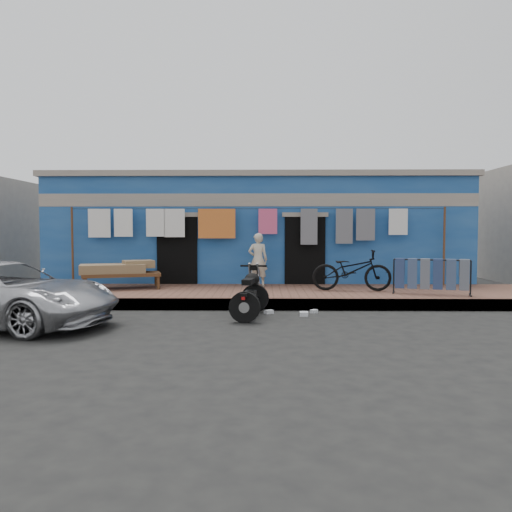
{
  "coord_description": "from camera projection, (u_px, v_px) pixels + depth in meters",
  "views": [
    {
      "loc": [
        0.16,
        -9.14,
        1.73
      ],
      "look_at": [
        0.0,
        2.0,
        1.15
      ],
      "focal_mm": 35.0,
      "sensor_mm": 36.0,
      "label": 1
    }
  ],
  "objects": [
    {
      "name": "sidewalk",
      "position": [
        257.0,
        296.0,
        12.21
      ],
      "size": [
        28.0,
        3.0,
        0.25
      ],
      "primitive_type": "cube",
      "color": "brown",
      "rests_on": "ground"
    },
    {
      "name": "litter_a",
      "position": [
        269.0,
        312.0,
        10.33
      ],
      "size": [
        0.21,
        0.2,
        0.08
      ],
      "primitive_type": "cube",
      "rotation": [
        0.0,
        0.0,
        0.56
      ],
      "color": "silver",
      "rests_on": "ground"
    },
    {
      "name": "seated_person",
      "position": [
        258.0,
        260.0,
        13.1
      ],
      "size": [
        0.51,
        0.34,
        1.4
      ],
      "primitive_type": "imported",
      "rotation": [
        0.0,
        0.0,
        3.16
      ],
      "color": "beige",
      "rests_on": "sidewalk"
    },
    {
      "name": "motorcycle",
      "position": [
        250.0,
        292.0,
        9.89
      ],
      "size": [
        0.98,
        1.71,
        1.01
      ],
      "primitive_type": null,
      "rotation": [
        0.0,
        0.0,
        -0.14
      ],
      "color": "black",
      "rests_on": "ground"
    },
    {
      "name": "curb",
      "position": [
        256.0,
        304.0,
        10.76
      ],
      "size": [
        28.0,
        0.1,
        0.25
      ],
      "primitive_type": "cube",
      "color": "gray",
      "rests_on": "ground"
    },
    {
      "name": "bicycle",
      "position": [
        352.0,
        266.0,
        12.15
      ],
      "size": [
        1.95,
        0.87,
        1.22
      ],
      "primitive_type": "imported",
      "rotation": [
        0.0,
        0.0,
        1.46
      ],
      "color": "black",
      "rests_on": "sidewalk"
    },
    {
      "name": "jeans_rack",
      "position": [
        431.0,
        276.0,
        11.48
      ],
      "size": [
        1.97,
        1.37,
        0.85
      ],
      "primitive_type": null,
      "rotation": [
        0.0,
        0.0,
        -0.31
      ],
      "color": "black",
      "rests_on": "sidewalk"
    },
    {
      "name": "building",
      "position": [
        258.0,
        231.0,
        16.11
      ],
      "size": [
        12.2,
        5.2,
        3.36
      ],
      "color": "navy",
      "rests_on": "ground"
    },
    {
      "name": "litter_c",
      "position": [
        304.0,
        314.0,
        10.04
      ],
      "size": [
        0.18,
        0.22,
        0.08
      ],
      "primitive_type": "cube",
      "rotation": [
        0.0,
        0.0,
        1.52
      ],
      "color": "silver",
      "rests_on": "ground"
    },
    {
      "name": "charpoy",
      "position": [
        122.0,
        275.0,
        12.61
      ],
      "size": [
        2.53,
        2.06,
        0.67
      ],
      "primitive_type": null,
      "rotation": [
        0.0,
        0.0,
        0.29
      ],
      "color": "brown",
      "rests_on": "sidewalk"
    },
    {
      "name": "ground",
      "position": [
        254.0,
        324.0,
        9.22
      ],
      "size": [
        80.0,
        80.0,
        0.0
      ],
      "primitive_type": "plane",
      "color": "black",
      "rests_on": "ground"
    },
    {
      "name": "litter_b",
      "position": [
        314.0,
        311.0,
        10.4
      ],
      "size": [
        0.18,
        0.18,
        0.07
      ],
      "primitive_type": "cube",
      "rotation": [
        0.0,
        0.0,
        0.86
      ],
      "color": "silver",
      "rests_on": "ground"
    },
    {
      "name": "clothesline",
      "position": [
        244.0,
        227.0,
        13.37
      ],
      "size": [
        10.06,
        0.06,
        2.1
      ],
      "color": "brown",
      "rests_on": "sidewalk"
    },
    {
      "name": "car",
      "position": [
        1.0,
        293.0,
        8.94
      ],
      "size": [
        4.62,
        2.85,
        1.21
      ],
      "primitive_type": "imported",
      "rotation": [
        0.0,
        0.0,
        1.35
      ],
      "color": "#B9BABF",
      "rests_on": "ground"
    }
  ]
}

